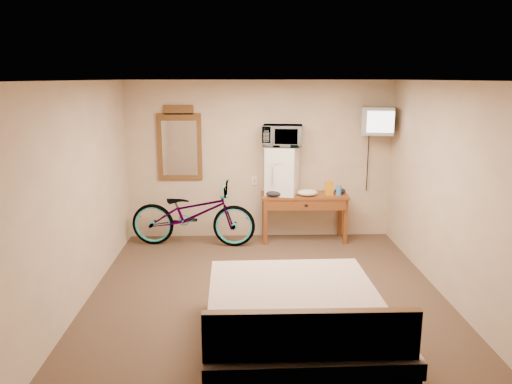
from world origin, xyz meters
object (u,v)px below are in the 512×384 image
microwave (283,136)px  blue_cup (339,190)px  crt_television (377,121)px  bed (297,328)px  mini_fridge (282,170)px  wall_mirror (180,144)px  desk (305,202)px  bicycle (193,214)px

microwave → blue_cup: (0.87, -0.11, -0.84)m
crt_television → bed: 4.06m
mini_fridge → wall_mirror: bearing=172.6°
mini_fridge → wall_mirror: (-1.60, 0.21, 0.39)m
desk → bicycle: bearing=-174.9°
desk → wall_mirror: 2.16m
blue_cup → bed: bearing=-106.9°
mini_fridge → bicycle: bearing=-171.0°
blue_cup → crt_television: size_ratio=0.24×
microwave → blue_cup: size_ratio=3.99×
microwave → bicycle: size_ratio=0.31×
mini_fridge → bed: (-0.14, -3.43, -0.83)m
bed → bicycle: bearing=111.1°
wall_mirror → bicycle: size_ratio=0.61×
blue_cup → wall_mirror: (-2.47, 0.31, 0.69)m
desk → wall_mirror: (-1.95, 0.27, 0.89)m
mini_fridge → blue_cup: 0.93m
desk → mini_fridge: mini_fridge is taller
blue_cup → bed: 3.52m
crt_television → bicycle: crt_television is taller
blue_cup → bed: same height
crt_television → bed: crt_television is taller
microwave → bed: microwave is taller
bed → desk: bearing=81.8°
crt_television → wall_mirror: 3.06m
mini_fridge → bed: 3.54m
blue_cup → bicycle: size_ratio=0.08×
mini_fridge → wall_mirror: size_ratio=0.64×
mini_fridge → microwave: 0.54m
mini_fridge → microwave: (0.00, 0.00, 0.54)m
blue_cup → crt_television: crt_television is taller
microwave → bed: 3.70m
bed → wall_mirror: bearing=111.9°
blue_cup → wall_mirror: bearing=172.7°
mini_fridge → wall_mirror: 1.66m
desk → bicycle: 1.74m
mini_fridge → bed: size_ratio=0.34×
desk → mini_fridge: bearing=169.6°
crt_television → blue_cup: bearing=-173.5°
bicycle → bed: bearing=-153.3°
mini_fridge → microwave: size_ratio=1.26×
microwave → bicycle: microwave is taller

